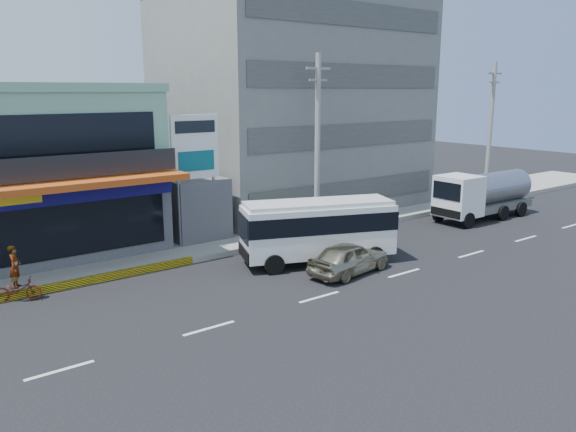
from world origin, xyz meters
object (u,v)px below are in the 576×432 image
(billboard, at_px, (195,154))
(minibus, at_px, (318,226))
(satellite_dish, at_px, (189,176))
(motorcycle_rider, at_px, (17,283))
(sedan, at_px, (349,258))
(shop_building, at_px, (15,175))
(concrete_building, at_px, (291,106))
(utility_pole_near, at_px, (317,145))
(utility_pole_far, at_px, (490,132))
(tanker_truck, at_px, (482,194))

(billboard, height_order, minibus, billboard)
(satellite_dish, relative_size, motorcycle_rider, 0.67)
(sedan, bearing_deg, shop_building, 33.40)
(concrete_building, relative_size, satellite_dish, 10.67)
(shop_building, distance_m, billboard, 8.92)
(shop_building, xyz_separation_m, sedan, (11.00, -12.45, -3.27))
(shop_building, xyz_separation_m, utility_pole_near, (14.00, -6.55, 1.15))
(utility_pole_far, height_order, minibus, utility_pole_far)
(concrete_building, height_order, sedan, concrete_building)
(satellite_dish, bearing_deg, billboard, -105.52)
(utility_pole_near, xyz_separation_m, minibus, (-3.10, -3.83, -3.36))
(sedan, distance_m, motorcycle_rider, 13.76)
(motorcycle_rider, bearing_deg, minibus, -14.39)
(shop_building, relative_size, satellite_dish, 8.27)
(shop_building, height_order, motorcycle_rider, shop_building)
(utility_pole_near, distance_m, tanker_truck, 12.11)
(tanker_truck, bearing_deg, utility_pole_far, 31.37)
(minibus, xyz_separation_m, motorcycle_rider, (-12.60, 3.23, -1.05))
(utility_pole_near, bearing_deg, sedan, -116.95)
(motorcycle_rider, bearing_deg, utility_pole_far, 1.08)
(billboard, bearing_deg, utility_pole_far, -4.57)
(shop_building, relative_size, concrete_building, 0.77)
(concrete_building, bearing_deg, billboard, -151.08)
(shop_building, height_order, tanker_truck, shop_building)
(sedan, bearing_deg, minibus, -5.24)
(utility_pole_near, relative_size, minibus, 1.33)
(concrete_building, xyz_separation_m, billboard, (-10.50, -5.80, -2.07))
(utility_pole_near, height_order, utility_pole_far, same)
(concrete_building, xyz_separation_m, satellite_dish, (-10.00, -4.00, -3.42))
(billboard, distance_m, minibus, 7.29)
(concrete_building, bearing_deg, utility_pole_far, -32.35)
(motorcycle_rider, bearing_deg, shop_building, 76.59)
(billboard, height_order, sedan, billboard)
(shop_building, height_order, utility_pole_near, utility_pole_near)
(concrete_building, xyz_separation_m, sedan, (-7.00, -13.50, -6.27))
(billboard, bearing_deg, utility_pole_near, -15.48)
(billboard, distance_m, tanker_truck, 18.62)
(concrete_building, height_order, utility_pole_far, concrete_building)
(satellite_dish, xyz_separation_m, minibus, (2.90, -7.43, -1.78))
(utility_pole_far, bearing_deg, motorcycle_rider, -178.92)
(utility_pole_near, distance_m, minibus, 5.96)
(satellite_dish, height_order, tanker_truck, satellite_dish)
(billboard, xyz_separation_m, tanker_truck, (17.70, -4.73, -3.32))
(shop_building, relative_size, motorcycle_rider, 5.51)
(concrete_building, height_order, billboard, concrete_building)
(concrete_building, bearing_deg, minibus, -121.85)
(utility_pole_far, bearing_deg, sedan, -162.75)
(utility_pole_near, distance_m, utility_pole_far, 16.00)
(utility_pole_near, xyz_separation_m, utility_pole_far, (16.00, 0.00, 0.00))
(satellite_dish, bearing_deg, sedan, -72.47)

